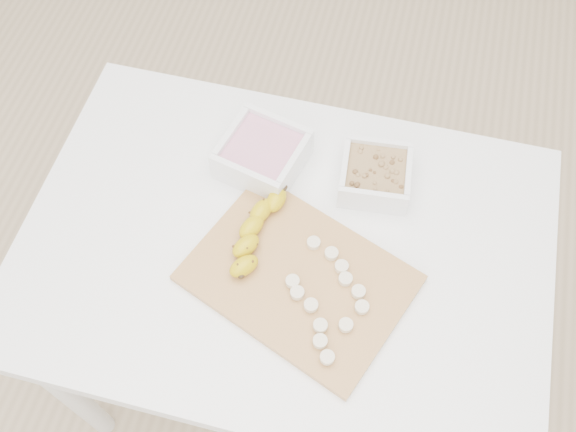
% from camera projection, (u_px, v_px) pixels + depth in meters
% --- Properties ---
extents(ground, '(3.50, 3.50, 0.00)m').
position_uv_depth(ground, '(285.00, 363.00, 1.86)').
color(ground, '#C6AD89').
rests_on(ground, ground).
extents(table, '(1.00, 0.70, 0.75)m').
position_uv_depth(table, '(284.00, 267.00, 1.29)').
color(table, white).
rests_on(table, ground).
extents(bowl_yogurt, '(0.18, 0.18, 0.07)m').
position_uv_depth(bowl_yogurt, '(263.00, 154.00, 1.27)').
color(bowl_yogurt, white).
rests_on(bowl_yogurt, table).
extents(bowl_granola, '(0.14, 0.14, 0.06)m').
position_uv_depth(bowl_granola, '(375.00, 175.00, 1.25)').
color(bowl_granola, white).
rests_on(bowl_granola, table).
extents(cutting_board, '(0.46, 0.39, 0.01)m').
position_uv_depth(cutting_board, '(299.00, 278.00, 1.17)').
color(cutting_board, '#B67B4A').
rests_on(cutting_board, table).
extents(banana, '(0.12, 0.21, 0.03)m').
position_uv_depth(banana, '(256.00, 233.00, 1.19)').
color(banana, '#C2A609').
rests_on(banana, cutting_board).
extents(banana_slices, '(0.15, 0.23, 0.02)m').
position_uv_depth(banana_slices, '(328.00, 297.00, 1.13)').
color(banana_slices, beige).
rests_on(banana_slices, cutting_board).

